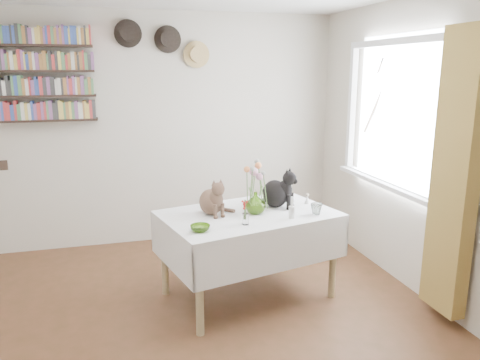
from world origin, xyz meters
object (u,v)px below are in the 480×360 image
object	(u,v)px
flower_vase	(256,203)
black_cat	(275,186)
tabby_cat	(211,195)
bookshelf_unit	(41,75)
dining_table	(248,234)

from	to	relation	value
flower_vase	black_cat	bearing A→B (deg)	34.09
tabby_cat	black_cat	size ratio (longest dim) A/B	0.90
black_cat	bookshelf_unit	xyz separation A→B (m)	(-1.95, 1.37, 0.92)
tabby_cat	bookshelf_unit	xyz separation A→B (m)	(-1.38, 1.44, 0.94)
dining_table	tabby_cat	distance (m)	0.46
tabby_cat	black_cat	bearing A→B (deg)	-12.01
bookshelf_unit	dining_table	bearing A→B (deg)	-41.75
tabby_cat	flower_vase	size ratio (longest dim) A/B	1.76
flower_vase	tabby_cat	bearing A→B (deg)	166.31
tabby_cat	flower_vase	world-z (taller)	tabby_cat
dining_table	black_cat	distance (m)	0.47
dining_table	bookshelf_unit	world-z (taller)	bookshelf_unit
flower_vase	bookshelf_unit	bearing A→B (deg)	138.66
dining_table	black_cat	size ratio (longest dim) A/B	4.41
dining_table	black_cat	bearing A→B (deg)	24.47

